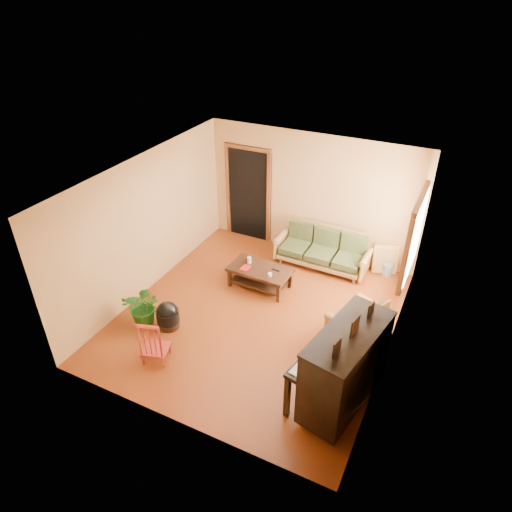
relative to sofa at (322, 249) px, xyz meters
The scene contains 16 objects.
floor 2.10m from the sofa, 103.07° to the right, with size 5.00×5.00×0.00m, color #5B230B.
doorway 2.07m from the sofa, 166.27° to the left, with size 1.08×0.16×2.05m, color black.
window 2.18m from the sofa, 22.21° to the right, with size 0.12×1.36×1.46m, color white.
sofa is the anchor object (origin of this frame).
coffee_table 1.47m from the sofa, 124.07° to the right, with size 1.17×0.64×0.43m, color black.
armchair 2.18m from the sofa, 56.04° to the right, with size 0.79×0.83×0.83m, color olive.
piano 3.53m from the sofa, 66.21° to the right, with size 0.88×1.49×1.32m, color black.
footstool 3.42m from the sofa, 120.32° to the right, with size 0.39×0.39×0.38m, color black.
red_chair 3.94m from the sofa, 111.43° to the right, with size 0.38×0.41×0.81m, color maroon.
leaning_frame 1.27m from the sofa, 14.90° to the left, with size 0.48×0.11×0.64m, color gold.
ceramic_crock 1.36m from the sofa, 12.68° to the left, with size 0.21×0.21×0.26m, color #34599E.
potted_plant 3.71m from the sofa, 124.94° to the right, with size 0.66×0.57×0.73m, color #1D5E1B.
book 1.75m from the sofa, 130.48° to the right, with size 0.16×0.22×0.02m, color maroon.
candle 1.57m from the sofa, 133.48° to the right, with size 0.08×0.08×0.13m, color white.
glass_jar 1.46m from the sofa, 111.79° to the right, with size 0.08×0.08×0.06m, color white.
remote 1.25m from the sofa, 114.78° to the right, with size 0.16×0.04×0.02m, color black.
Camera 1 is at (2.74, -5.67, 5.23)m, focal length 32.00 mm.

